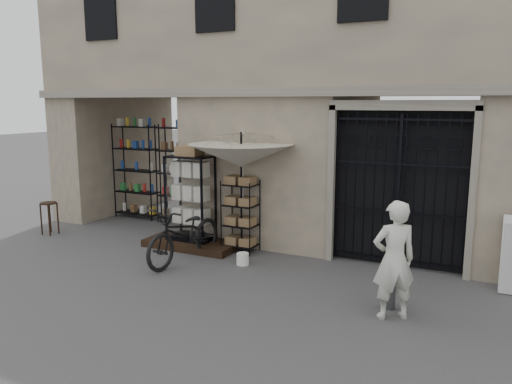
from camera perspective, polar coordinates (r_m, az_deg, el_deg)
The scene contains 14 objects.
ground at distance 8.40m, azimuth 0.72°, elevation -11.07°, with size 80.00×80.00×0.00m, color #242428.
main_building at distance 11.66m, azimuth 9.61°, elevation 17.21°, with size 14.00×4.00×9.00m, color tan.
shop_recess at distance 12.71m, azimuth -12.33°, elevation 2.97°, with size 3.00×1.70×3.00m, color black.
shop_shelving at distance 13.16m, azimuth -11.11°, elevation 2.15°, with size 2.70×0.50×2.50m, color black.
iron_gate at distance 9.62m, azimuth 16.16°, elevation 0.53°, with size 2.50×0.21×3.00m.
step_platform at distance 10.78m, azimuth -7.35°, elevation -5.89°, with size 2.00×0.90×0.15m, color black.
display_cabinet at distance 10.66m, azimuth -7.51°, elevation -1.19°, with size 0.99×0.71×1.95m.
wire_rack at distance 10.24m, azimuth -1.78°, elevation -2.88°, with size 0.70×0.53×1.50m.
market_umbrella at distance 9.87m, azimuth -1.72°, elevation 4.91°, with size 2.24×2.27×2.97m.
white_bucket at distance 9.57m, azimuth -1.53°, elevation -7.65°, with size 0.24×0.24×0.23m, color white.
bicycle at distance 9.90m, azimuth -8.00°, elevation -7.84°, with size 0.74×1.11×2.11m, color black.
wooden_stool at distance 12.61m, azimuth -22.54°, elevation -2.71°, with size 0.45×0.45×0.76m.
steel_bollard at distance 7.79m, azimuth 15.21°, elevation -10.21°, with size 0.14×0.14×0.76m, color #4F5055.
shopkeeper at distance 7.65m, azimuth 15.18°, elevation -13.66°, with size 0.63×1.72×0.41m, color silver.
Camera 1 is at (3.34, -7.08, 3.05)m, focal length 35.00 mm.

